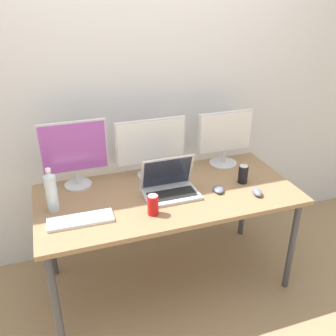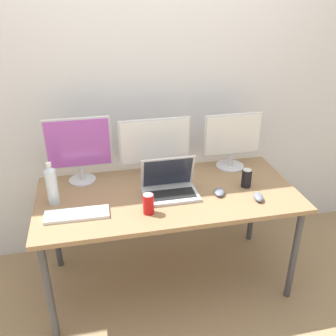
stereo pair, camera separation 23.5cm
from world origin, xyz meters
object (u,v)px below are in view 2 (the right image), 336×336
(mouse_by_keyboard, at_px, (219,192))
(mouse_by_laptop, at_px, (258,197))
(laptop_silver, at_px, (169,186))
(soda_can_by_laptop, at_px, (148,204))
(keyboard_main, at_px, (77,214))
(water_bottle, at_px, (52,185))
(monitor_center, at_px, (155,145))
(monitor_left, at_px, (79,147))
(monitor_right, at_px, (232,139))
(soda_can_near_keyboard, at_px, (247,178))
(work_desk, at_px, (168,201))

(mouse_by_keyboard, xyz_separation_m, mouse_by_laptop, (0.22, -0.12, 0.00))
(laptop_silver, bearing_deg, soda_can_by_laptop, -131.02)
(keyboard_main, height_order, water_bottle, water_bottle)
(monitor_center, bearing_deg, monitor_left, 177.70)
(mouse_by_laptop, bearing_deg, soda_can_by_laptop, -167.87)
(mouse_by_laptop, bearing_deg, monitor_left, 167.59)
(keyboard_main, distance_m, mouse_by_keyboard, 0.90)
(monitor_right, relative_size, soda_can_by_laptop, 3.36)
(mouse_by_laptop, relative_size, soda_can_near_keyboard, 0.85)
(work_desk, distance_m, soda_can_by_laptop, 0.29)
(mouse_by_keyboard, height_order, mouse_by_laptop, mouse_by_laptop)
(soda_can_near_keyboard, bearing_deg, mouse_by_laptop, -87.14)
(monitor_right, bearing_deg, water_bottle, -168.79)
(soda_can_near_keyboard, height_order, soda_can_by_laptop, same)
(laptop_silver, distance_m, water_bottle, 0.73)
(monitor_center, relative_size, mouse_by_keyboard, 4.55)
(laptop_silver, relative_size, mouse_by_laptop, 3.28)
(mouse_by_laptop, bearing_deg, laptop_silver, 171.95)
(laptop_silver, distance_m, keyboard_main, 0.60)
(mouse_by_laptop, distance_m, soda_can_near_keyboard, 0.18)
(monitor_left, height_order, monitor_right, monitor_left)
(soda_can_near_keyboard, bearing_deg, mouse_by_keyboard, -164.08)
(soda_can_by_laptop, bearing_deg, water_bottle, 157.14)
(monitor_right, distance_m, water_bottle, 1.28)
(laptop_silver, distance_m, soda_can_by_laptop, 0.26)
(mouse_by_keyboard, distance_m, water_bottle, 1.05)
(work_desk, height_order, mouse_by_laptop, mouse_by_laptop)
(monitor_center, height_order, keyboard_main, monitor_center)
(water_bottle, bearing_deg, mouse_by_laptop, -10.52)
(monitor_right, height_order, soda_can_near_keyboard, monitor_right)
(monitor_center, relative_size, soda_can_near_keyboard, 3.90)
(monitor_right, xyz_separation_m, mouse_by_laptop, (0.01, -0.48, -0.20))
(laptop_silver, bearing_deg, monitor_right, 28.48)
(soda_can_by_laptop, bearing_deg, monitor_left, 127.57)
(laptop_silver, xyz_separation_m, soda_can_near_keyboard, (0.52, -0.02, 0.01))
(keyboard_main, bearing_deg, monitor_left, 86.30)
(monitor_left, distance_m, soda_can_near_keyboard, 1.13)
(work_desk, bearing_deg, keyboard_main, -165.62)
(laptop_silver, xyz_separation_m, soda_can_by_laptop, (-0.17, -0.20, 0.01))
(monitor_center, bearing_deg, mouse_by_keyboard, -45.07)
(monitor_center, height_order, soda_can_by_laptop, monitor_center)
(laptop_silver, distance_m, mouse_by_laptop, 0.57)
(work_desk, bearing_deg, monitor_center, 97.08)
(keyboard_main, relative_size, mouse_by_laptop, 3.50)
(work_desk, distance_m, monitor_left, 0.69)
(monitor_center, relative_size, monitor_right, 1.16)
(water_bottle, bearing_deg, keyboard_main, -52.13)
(monitor_left, xyz_separation_m, laptop_silver, (0.55, -0.30, -0.19))
(keyboard_main, distance_m, soda_can_near_keyboard, 1.12)
(keyboard_main, bearing_deg, work_desk, 15.67)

